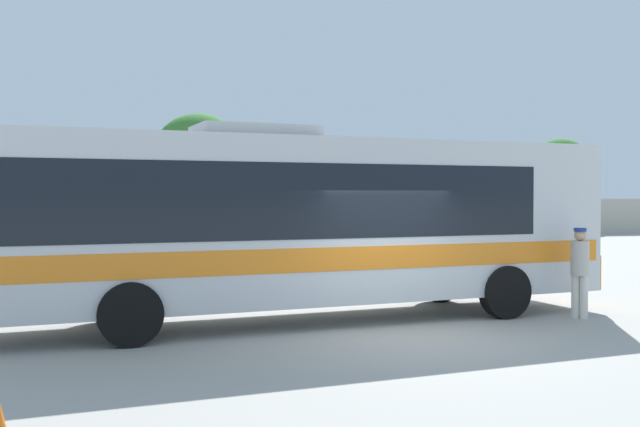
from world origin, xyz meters
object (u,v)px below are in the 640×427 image
coach_bus_silver_orange (294,218)px  parked_car_leftmost_white (12,231)px  roadside_tree_midleft (198,150)px  parked_car_third_red (286,227)px  roadside_tree_left (65,175)px  roadside_tree_right (560,163)px  roadside_tree_midright (301,164)px  parked_car_rightmost_dark_blue (395,225)px  attendant_by_bus_door (580,267)px  parked_car_second_white (132,229)px

coach_bus_silver_orange → parked_car_leftmost_white: 25.29m
roadside_tree_midleft → parked_car_third_red: bearing=-59.2°
roadside_tree_left → roadside_tree_right: size_ratio=0.83×
roadside_tree_midleft → roadside_tree_right: (24.45, 0.09, -0.47)m
roadside_tree_midright → roadside_tree_midleft: bearing=174.8°
parked_car_rightmost_dark_blue → roadside_tree_midright: roadside_tree_midright is taller
attendant_by_bus_door → roadside_tree_left: size_ratio=0.34×
parked_car_leftmost_white → roadside_tree_midright: (15.57, 7.04, 3.61)m
roadside_tree_midright → parked_car_rightmost_dark_blue: bearing=-60.9°
parked_car_second_white → roadside_tree_midleft: 9.25m
parked_car_third_red → roadside_tree_midleft: (-4.05, 6.78, 4.36)m
parked_car_leftmost_white → roadside_tree_right: 34.90m
coach_bus_silver_orange → roadside_tree_left: bearing=102.2°
coach_bus_silver_orange → parked_car_second_white: coach_bus_silver_orange is taller
coach_bus_silver_orange → parked_car_rightmost_dark_blue: (10.50, 24.01, -1.16)m
coach_bus_silver_orange → parked_car_second_white: size_ratio=2.86×
parked_car_rightmost_dark_blue → attendant_by_bus_door: bearing=-101.3°
parked_car_leftmost_white → roadside_tree_left: (1.49, 10.03, 2.92)m
attendant_by_bus_door → parked_car_third_red: (-0.89, 25.49, -0.22)m
parked_car_third_red → roadside_tree_right: bearing=18.6°
roadside_tree_left → coach_bus_silver_orange: bearing=-77.8°
attendant_by_bus_door → parked_car_leftmost_white: attendant_by_bus_door is taller
attendant_by_bus_door → roadside_tree_right: (19.52, 32.36, 3.67)m
roadside_tree_left → roadside_tree_midright: roadside_tree_midright is taller
parked_car_rightmost_dark_blue → roadside_tree_right: 16.72m
parked_car_leftmost_white → parked_car_second_white: parked_car_leftmost_white is taller
attendant_by_bus_door → roadside_tree_left: roadside_tree_left is taller
parked_car_second_white → roadside_tree_right: bearing=14.5°
roadside_tree_right → attendant_by_bus_door: bearing=-121.1°
attendant_by_bus_door → roadside_tree_midleft: 32.91m
roadside_tree_left → attendant_by_bus_door: bearing=-69.8°
parked_car_rightmost_dark_blue → roadside_tree_midright: size_ratio=0.73×
parked_car_third_red → parked_car_second_white: bearing=-176.9°
parked_car_third_red → attendant_by_bus_door: bearing=-88.0°
roadside_tree_midleft → roadside_tree_right: 24.46m
parked_car_leftmost_white → coach_bus_silver_orange: bearing=-69.6°
parked_car_second_white → roadside_tree_midleft: size_ratio=0.60×
parked_car_second_white → parked_car_rightmost_dark_blue: bearing=-0.3°
roadside_tree_midright → attendant_by_bus_door: bearing=-92.3°
parked_car_third_red → roadside_tree_midright: roadside_tree_midright is taller
attendant_by_bus_door → parked_car_rightmost_dark_blue: (5.02, 25.01, -0.20)m
parked_car_second_white → roadside_tree_left: 10.85m
attendant_by_bus_door → parked_car_second_white: attendant_by_bus_door is taller
roadside_tree_midleft → roadside_tree_midright: bearing=-5.2°
roadside_tree_midleft → attendant_by_bus_door: bearing=-81.3°
attendant_by_bus_door → parked_car_rightmost_dark_blue: size_ratio=0.40×
parked_car_rightmost_dark_blue → roadside_tree_left: 20.49m
coach_bus_silver_orange → roadside_tree_midright: roadside_tree_midright is taller
roadside_tree_right → roadside_tree_midright: bearing=-178.0°
parked_car_leftmost_white → roadside_tree_midleft: size_ratio=0.59×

